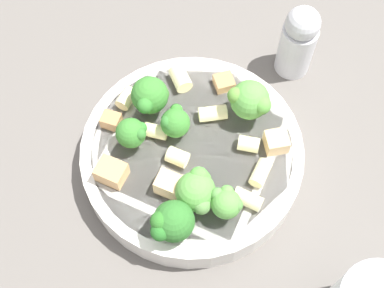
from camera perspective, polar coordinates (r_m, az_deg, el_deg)
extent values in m
plane|color=#5B5651|center=(0.56, 0.00, -2.12)|extent=(2.00, 2.00, 0.00)
cylinder|color=silver|center=(0.54, 0.00, -1.33)|extent=(0.22, 0.22, 0.04)
cylinder|color=beige|center=(0.53, 0.00, -0.64)|extent=(0.20, 0.20, 0.01)
torus|color=silver|center=(0.53, 0.00, -0.59)|extent=(0.22, 0.22, 0.00)
cylinder|color=#9EC175|center=(0.50, 0.37, -5.79)|extent=(0.01, 0.01, 0.01)
sphere|color=#569942|center=(0.48, 0.38, -5.09)|extent=(0.04, 0.04, 0.04)
sphere|color=#529F3E|center=(0.48, 0.73, -3.49)|extent=(0.02, 0.02, 0.02)
sphere|color=#588745|center=(0.48, 1.02, -6.51)|extent=(0.02, 0.02, 0.02)
sphere|color=#52943F|center=(0.49, 1.06, -3.78)|extent=(0.02, 0.02, 0.02)
cylinder|color=#9EC175|center=(0.49, -1.88, -8.89)|extent=(0.01, 0.01, 0.01)
sphere|color=#2D6B28|center=(0.47, -1.95, -8.22)|extent=(0.04, 0.04, 0.04)
sphere|color=#2B5D23|center=(0.47, -1.01, -7.16)|extent=(0.01, 0.01, 0.01)
sphere|color=#276824|center=(0.46, -3.41, -9.28)|extent=(0.02, 0.02, 0.02)
sphere|color=#2D6D25|center=(0.46, -3.43, -8.21)|extent=(0.02, 0.02, 0.02)
cylinder|color=#9EC175|center=(0.52, -6.37, 0.33)|extent=(0.01, 0.01, 0.01)
sphere|color=#387A2D|center=(0.51, -6.55, 1.17)|extent=(0.03, 0.03, 0.03)
sphere|color=#32702C|center=(0.50, -5.54, 1.07)|extent=(0.01, 0.01, 0.01)
sphere|color=#307A2D|center=(0.51, -5.45, 1.73)|extent=(0.01, 0.01, 0.01)
cylinder|color=#93B766|center=(0.49, 3.56, -7.08)|extent=(0.01, 0.01, 0.02)
sphere|color=#569942|center=(0.48, 3.67, -6.40)|extent=(0.03, 0.03, 0.03)
sphere|color=#538E43|center=(0.47, 2.76, -5.40)|extent=(0.01, 0.01, 0.01)
sphere|color=#4D843C|center=(0.47, 4.72, -6.49)|extent=(0.01, 0.01, 0.01)
sphere|color=#599343|center=(0.47, 3.75, -5.11)|extent=(0.01, 0.01, 0.01)
cylinder|color=#93B766|center=(0.54, 5.98, 3.57)|extent=(0.01, 0.01, 0.02)
sphere|color=#569942|center=(0.52, 6.19, 4.71)|extent=(0.04, 0.04, 0.04)
sphere|color=#5A9239|center=(0.51, 4.64, 5.21)|extent=(0.02, 0.02, 0.02)
sphere|color=#55983C|center=(0.51, 7.45, 4.14)|extent=(0.02, 0.02, 0.02)
cylinder|color=#9EC175|center=(0.53, -1.46, 1.69)|extent=(0.01, 0.01, 0.01)
sphere|color=#387A2D|center=(0.52, -1.50, 2.49)|extent=(0.03, 0.03, 0.03)
sphere|color=#357B2A|center=(0.52, -1.68, 3.64)|extent=(0.01, 0.01, 0.01)
sphere|color=#34772F|center=(0.51, -2.58, 2.35)|extent=(0.01, 0.01, 0.01)
sphere|color=#30702C|center=(0.51, -2.27, 1.90)|extent=(0.01, 0.01, 0.01)
cylinder|color=#9EC175|center=(0.54, -4.58, 3.94)|extent=(0.01, 0.01, 0.02)
sphere|color=#387A2D|center=(0.52, -4.74, 5.06)|extent=(0.04, 0.04, 0.04)
sphere|color=#36712B|center=(0.52, -3.28, 5.35)|extent=(0.02, 0.02, 0.02)
sphere|color=#32762B|center=(0.51, -5.05, 4.10)|extent=(0.02, 0.02, 0.02)
sphere|color=#367C2B|center=(0.53, -4.11, 6.03)|extent=(0.01, 0.01, 0.01)
cylinder|color=beige|center=(0.52, 6.06, 0.00)|extent=(0.02, 0.03, 0.01)
cylinder|color=beige|center=(0.56, -1.23, 7.00)|extent=(0.03, 0.03, 0.02)
cylinder|color=beige|center=(0.50, 5.94, -5.88)|extent=(0.02, 0.03, 0.01)
cylinder|color=beige|center=(0.55, -7.02, 4.88)|extent=(0.03, 0.02, 0.01)
cylinder|color=beige|center=(0.54, 2.22, 3.29)|extent=(0.03, 0.03, 0.01)
cylinder|color=beige|center=(0.53, -3.90, 1.37)|extent=(0.02, 0.03, 0.01)
cylinder|color=beige|center=(0.51, -1.33, -1.64)|extent=(0.02, 0.02, 0.02)
cylinder|color=beige|center=(0.51, 7.33, -3.07)|extent=(0.03, 0.02, 0.01)
cube|color=tan|center=(0.51, -8.60, -2.99)|extent=(0.03, 0.03, 0.02)
cube|color=tan|center=(0.52, 8.98, 0.23)|extent=(0.03, 0.03, 0.02)
cube|color=#A87A4C|center=(0.56, 3.44, 6.59)|extent=(0.03, 0.03, 0.01)
cube|color=tan|center=(0.50, -2.43, -4.35)|extent=(0.03, 0.03, 0.02)
cube|color=#A87A4C|center=(0.54, -8.61, 2.50)|extent=(0.02, 0.02, 0.01)
cylinder|color=silver|center=(0.60, 11.02, 9.93)|extent=(0.04, 0.04, 0.06)
sphere|color=#B7B7BC|center=(0.57, 11.76, 12.47)|extent=(0.04, 0.04, 0.04)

